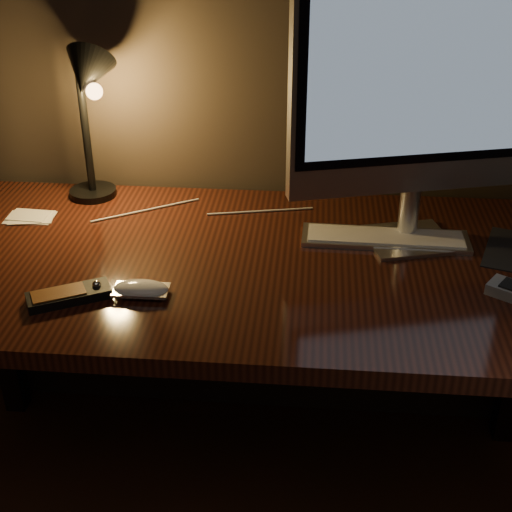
# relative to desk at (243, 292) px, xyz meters

# --- Properties ---
(desk) EXTENTS (1.60, 0.75, 0.75)m
(desk) POSITION_rel_desk_xyz_m (0.00, 0.00, 0.00)
(desk) COLOR #36150C
(desk) RESTS_ON ground
(monitor) EXTENTS (0.56, 0.21, 0.60)m
(monitor) POSITION_rel_desk_xyz_m (0.38, 0.04, 0.48)
(monitor) COLOR silver
(monitor) RESTS_ON desk
(keyboard) EXTENTS (0.38, 0.11, 0.01)m
(keyboard) POSITION_rel_desk_xyz_m (0.32, 0.04, 0.14)
(keyboard) COLOR silver
(keyboard) RESTS_ON desk
(mouse) EXTENTS (0.11, 0.06, 0.02)m
(mouse) POSITION_rel_desk_xyz_m (-0.18, -0.24, 0.14)
(mouse) COLOR white
(mouse) RESTS_ON desk
(media_remote) EXTENTS (0.17, 0.13, 0.03)m
(media_remote) POSITION_rel_desk_xyz_m (-0.32, -0.27, 0.14)
(media_remote) COLOR black
(media_remote) RESTS_ON desk
(papers) EXTENTS (0.12, 0.08, 0.01)m
(papers) POSITION_rel_desk_xyz_m (-0.53, 0.09, 0.13)
(papers) COLOR white
(papers) RESTS_ON desk
(desk_lamp) EXTENTS (0.18, 0.21, 0.40)m
(desk_lamp) POSITION_rel_desk_xyz_m (-0.39, 0.20, 0.40)
(desk_lamp) COLOR black
(desk_lamp) RESTS_ON desk
(cable) EXTENTS (0.51, 0.20, 0.00)m
(cable) POSITION_rel_desk_xyz_m (-0.12, 0.15, 0.13)
(cable) COLOR white
(cable) RESTS_ON desk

